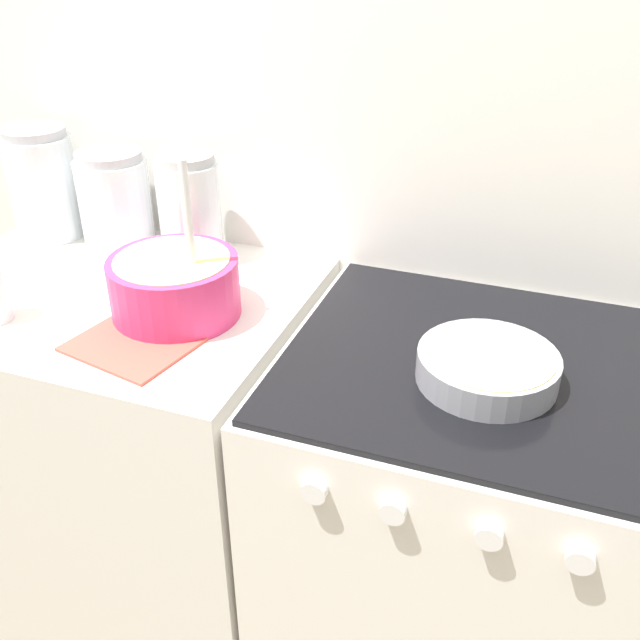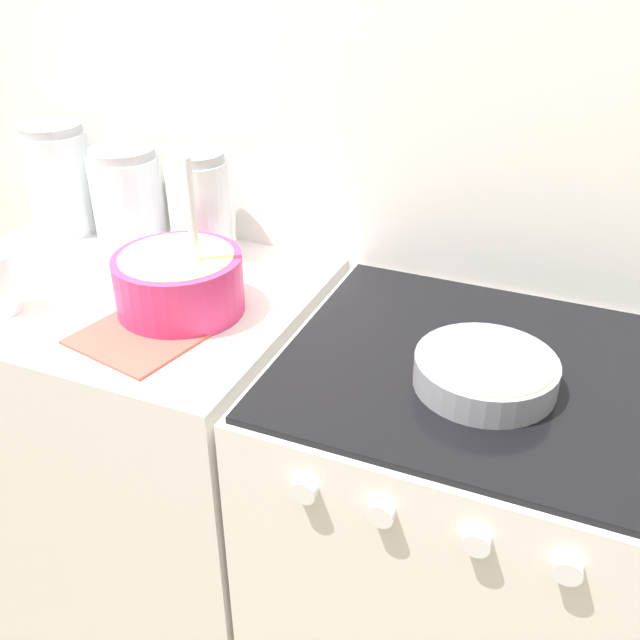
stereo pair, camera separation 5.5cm
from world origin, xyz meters
name	(u,v)px [view 2 (the right image)]	position (x,y,z in m)	size (l,w,h in m)	color
wall_back	(355,125)	(0.00, 0.63, 1.20)	(4.58, 0.05, 2.40)	white
countertop_cabinet	(142,456)	(-0.40, 0.30, 0.46)	(0.79, 0.61, 0.91)	silver
stove	(455,554)	(0.36, 0.30, 0.45)	(0.69, 0.63, 0.91)	white
mixing_bowl	(179,280)	(-0.21, 0.27, 0.98)	(0.24, 0.24, 0.31)	#E0336B
baking_pan	(485,371)	(0.37, 0.25, 0.94)	(0.23, 0.23, 0.05)	gray
storage_jar_left	(61,186)	(-0.68, 0.51, 1.02)	(0.15, 0.15, 0.25)	silver
storage_jar_middle	(129,203)	(-0.49, 0.51, 1.00)	(0.16, 0.16, 0.22)	silver
storage_jar_right	(200,212)	(-0.31, 0.51, 1.01)	(0.13, 0.13, 0.23)	silver
recipe_page	(145,333)	(-0.23, 0.17, 0.91)	(0.25, 0.26, 0.01)	#CC4C3F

